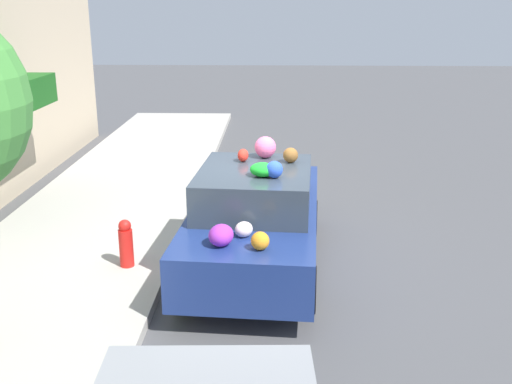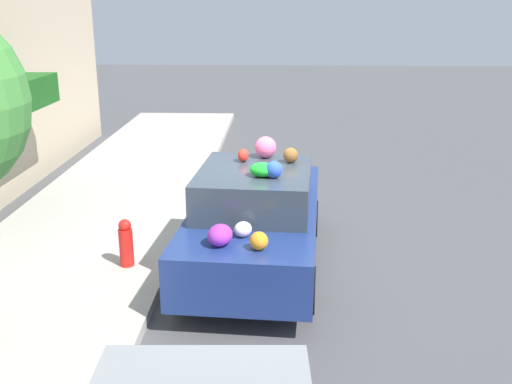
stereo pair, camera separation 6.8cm
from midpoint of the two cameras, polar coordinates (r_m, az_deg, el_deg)
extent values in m
plane|color=#4C4C4F|center=(9.02, -1.15, -6.99)|extent=(60.00, 60.00, 0.00)
cube|color=#B2ADA3|center=(9.51, -17.71, -6.03)|extent=(24.00, 3.20, 0.15)
cylinder|color=red|center=(8.74, -12.47, -5.22)|extent=(0.20, 0.20, 0.55)
sphere|color=red|center=(8.62, -12.62, -3.17)|extent=(0.18, 0.18, 0.18)
cube|color=navy|center=(8.76, -0.22, -3.17)|extent=(4.36, 2.04, 0.69)
cube|color=#333D47|center=(8.40, -0.35, 0.37)|extent=(2.01, 1.67, 0.55)
cylinder|color=black|center=(10.21, -3.94, -2.19)|extent=(0.61, 0.22, 0.60)
cylinder|color=black|center=(10.08, 5.12, -2.50)|extent=(0.61, 0.22, 0.60)
cylinder|color=black|center=(7.83, -7.17, -8.68)|extent=(0.61, 0.22, 0.60)
cylinder|color=black|center=(7.66, 4.80, -9.25)|extent=(0.61, 0.22, 0.60)
sphere|color=blue|center=(7.89, 1.51, 2.15)|extent=(0.28, 0.28, 0.23)
sphere|color=pink|center=(8.93, 0.68, 4.29)|extent=(0.44, 0.44, 0.32)
ellipsoid|color=red|center=(8.73, -1.47, 3.52)|extent=(0.23, 0.18, 0.18)
ellipsoid|color=white|center=(7.39, -1.44, -3.57)|extent=(0.31, 0.31, 0.19)
ellipsoid|color=purple|center=(7.13, -3.62, -4.12)|extent=(0.41, 0.35, 0.26)
sphere|color=orange|center=(7.00, 0.11, -4.67)|extent=(0.31, 0.31, 0.22)
ellipsoid|color=green|center=(7.97, 0.41, 2.15)|extent=(0.44, 0.45, 0.18)
sphere|color=brown|center=(8.67, 3.09, 3.53)|extent=(0.28, 0.28, 0.22)
ellipsoid|color=red|center=(9.62, -3.22, 1.51)|extent=(0.46, 0.48, 0.21)
ellipsoid|color=green|center=(10.08, 3.77, 2.40)|extent=(0.41, 0.37, 0.26)
sphere|color=purple|center=(9.82, 3.80, 1.67)|extent=(0.22, 0.22, 0.16)
sphere|color=brown|center=(9.41, 3.44, 1.45)|extent=(0.43, 0.43, 0.30)
camera|label=1|loc=(0.03, -90.23, -0.07)|focal=42.00mm
camera|label=2|loc=(0.03, 89.77, 0.07)|focal=42.00mm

